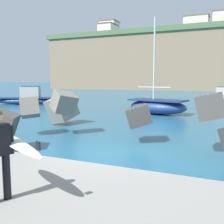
# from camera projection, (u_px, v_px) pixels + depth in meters

# --- Properties ---
(ground_plane) EXTENTS (400.00, 400.00, 0.00)m
(ground_plane) POSITION_uv_depth(u_px,v_px,m) (109.00, 154.00, 9.24)
(ground_plane) COLOR #235B7A
(walkway_path) EXTENTS (48.00, 4.40, 0.24)m
(walkway_path) POSITION_uv_depth(u_px,v_px,m) (31.00, 196.00, 5.59)
(walkway_path) COLOR gray
(walkway_path) RESTS_ON ground
(breakwater_jetty) EXTENTS (32.74, 7.44, 2.67)m
(breakwater_jetty) POSITION_uv_depth(u_px,v_px,m) (95.00, 114.00, 10.82)
(breakwater_jetty) COLOR #3D3A38
(breakwater_jetty) RESTS_ON ground
(surfer_with_board) EXTENTS (2.09, 1.46, 1.78)m
(surfer_with_board) POSITION_uv_depth(u_px,v_px,m) (4.00, 147.00, 5.11)
(surfer_with_board) COLOR black
(surfer_with_board) RESTS_ON walkway_path
(boat_near_left) EXTENTS (4.81, 2.93, 7.04)m
(boat_near_left) POSITION_uv_depth(u_px,v_px,m) (157.00, 106.00, 19.69)
(boat_near_left) COLOR navy
(boat_near_left) RESTS_ON ground
(boat_near_centre) EXTENTS (4.44, 2.14, 1.75)m
(boat_near_centre) POSITION_uv_depth(u_px,v_px,m) (224.00, 96.00, 32.17)
(boat_near_centre) COLOR beige
(boat_near_centre) RESTS_ON ground
(boat_mid_left) EXTENTS (6.45, 3.96, 1.93)m
(boat_mid_left) POSITION_uv_depth(u_px,v_px,m) (27.00, 99.00, 27.42)
(boat_mid_left) COLOR navy
(boat_mid_left) RESTS_ON ground
(headland_bluff) EXTENTS (71.46, 40.09, 14.69)m
(headland_bluff) POSITION_uv_depth(u_px,v_px,m) (189.00, 63.00, 77.74)
(headland_bluff) COLOR #847056
(headland_bluff) RESTS_ON ground
(station_building_west) EXTENTS (6.93, 5.12, 5.63)m
(station_building_west) POSITION_uv_depth(u_px,v_px,m) (196.00, 26.00, 75.03)
(station_building_west) COLOR beige
(station_building_west) RESTS_ON headland_bluff
(station_building_central) EXTENTS (4.59, 6.27, 4.73)m
(station_building_central) POSITION_uv_depth(u_px,v_px,m) (108.00, 32.00, 81.67)
(station_building_central) COLOR silver
(station_building_central) RESTS_ON headland_bluff
(station_building_east) EXTENTS (5.35, 5.33, 6.19)m
(station_building_east) POSITION_uv_depth(u_px,v_px,m) (109.00, 31.00, 84.26)
(station_building_east) COLOR silver
(station_building_east) RESTS_ON headland_bluff
(station_building_annex) EXTENTS (5.53, 6.04, 5.80)m
(station_building_annex) POSITION_uv_depth(u_px,v_px,m) (223.00, 23.00, 70.72)
(station_building_annex) COLOR beige
(station_building_annex) RESTS_ON headland_bluff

